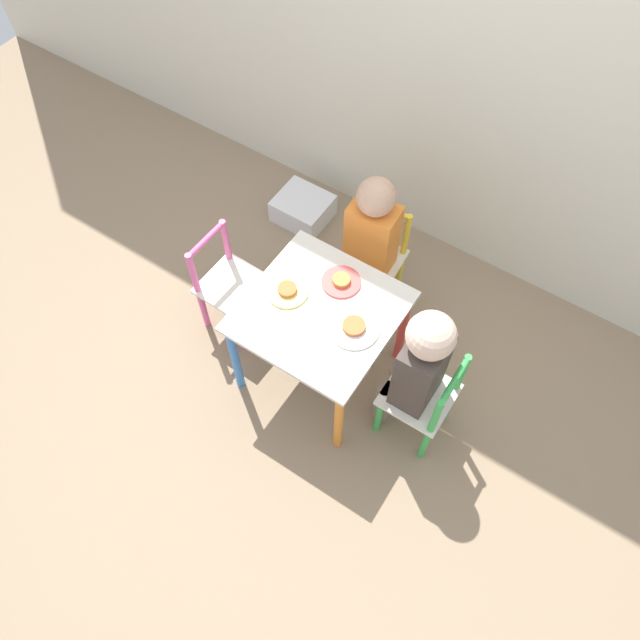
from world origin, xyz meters
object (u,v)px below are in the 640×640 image
Objects in this scene: kids_table at (320,320)px; chair_yellow at (373,259)px; chair_green at (424,399)px; child_right at (418,365)px; storage_bin at (303,208)px; chair_pink at (229,285)px; child_back at (370,239)px; plate_back at (341,281)px; plate_right at (354,327)px; plate_left at (287,291)px.

chair_yellow reaches higher than kids_table.
chair_yellow is 0.70m from chair_green.
child_right is 2.98× the size of storage_bin.
chair_yellow is at bearing 93.76° from kids_table.
child_back is at bearing -46.46° from chair_pink.
chair_green is 0.69m from child_back.
plate_back is at bearing 90.00° from kids_table.
chair_green is at bearing 0.12° from plate_right.
kids_table is at bearing -90.00° from chair_pink.
chair_pink is (-0.45, -0.47, 0.00)m from chair_yellow.
plate_back is (0.00, 0.15, 0.09)m from kids_table.
plate_back is at bearing -88.30° from chair_yellow.
kids_table is at bearing -90.00° from plate_back.
storage_bin is (-0.53, 0.22, -0.19)m from chair_yellow.
kids_table is 0.51m from chair_yellow.
child_back is (0.45, 0.41, 0.20)m from chair_pink.
plate_left is (-0.12, -0.42, 0.04)m from child_back.
plate_back is at bearing 45.00° from plate_left.
chair_yellow reaches higher than plate_right.
plate_back is 0.90m from storage_bin.
plate_left is (-0.30, 0.00, 0.00)m from plate_right.
chair_yellow reaches higher than plate_back.
plate_back is at bearing -109.60° from child_right.
child_back is at bearing 93.76° from kids_table.
storage_bin is at bearing 120.57° from plate_left.
chair_green reaches higher than plate_left.
child_right reaches higher than plate_back.
kids_table is 0.96m from storage_bin.
kids_table is at bearing -90.00° from chair_green.
chair_green reaches higher than plate_right.
plate_right is at bearing -44.33° from storage_bin.
child_back reaches higher than plate_right.
plate_right is (-0.27, -0.00, 0.02)m from child_right.
plate_right and plate_left have the same top height.
chair_pink is at bearing 178.72° from plate_right.
child_right is 0.27m from plate_right.
storage_bin is at bearing 135.67° from plate_right.
kids_table is at bearing 180.00° from plate_right.
storage_bin is (-0.71, 0.70, -0.43)m from plate_right.
plate_right is (0.15, -0.15, 0.00)m from plate_back.
child_right reaches higher than child_back.
child_back is 0.27m from plate_back.
storage_bin is at bearing 135.85° from plate_back.
storage_bin is at bearing 8.36° from chair_pink.
storage_bin is (-1.04, 0.70, -0.19)m from chair_green.
chair_green reaches higher than plate_back.
kids_table is 0.17m from plate_left.
plate_back is (0.03, -0.33, 0.24)m from chair_yellow.
chair_pink is 0.66× the size of child_right.
child_right is (0.42, 0.00, 0.07)m from kids_table.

